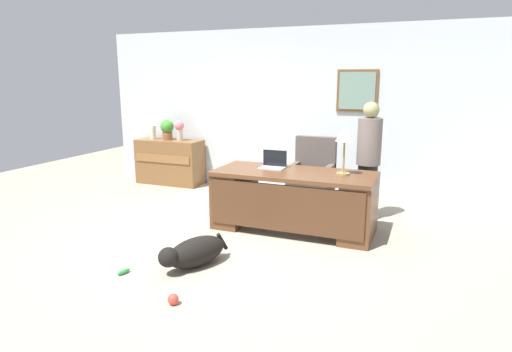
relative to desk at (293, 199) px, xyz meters
The scene contains 14 objects.
ground_plane 0.98m from the desk, 133.36° to the right, with size 12.00×12.00×0.00m, color #9E937F.
back_wall 2.25m from the desk, 107.21° to the left, with size 7.00×0.16×2.70m.
desk is the anchor object (origin of this frame).
credenza 3.27m from the desk, 150.69° to the left, with size 1.21×0.50×0.81m.
armchair 1.00m from the desk, 90.93° to the left, with size 0.60×0.59×1.06m.
person_standing 1.20m from the desk, 45.61° to the left, with size 0.32×0.32×1.60m.
dog_lying 1.58m from the desk, 112.98° to the right, with size 0.55×0.80×0.30m.
laptop 0.54m from the desk, 154.05° to the left, with size 0.32×0.22×0.22m.
desk_lamp 1.00m from the desk, ahead, with size 0.22×0.22×0.59m.
vase_with_flowers 3.13m from the desk, 148.60° to the left, with size 0.17×0.17×0.36m.
vase_empty 3.61m from the desk, 153.36° to the left, with size 0.11×0.11×0.24m, color silver.
potted_plant 3.35m from the desk, 150.93° to the left, with size 0.24×0.24×0.36m.
dog_toy_ball 2.25m from the desk, 99.92° to the right, with size 0.10×0.10×0.10m, color #E53F33.
dog_toy_bone 2.23m from the desk, 122.14° to the right, with size 0.15×0.05×0.05m, color green.
Camera 1 is at (2.17, -4.44, 1.90)m, focal length 30.67 mm.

